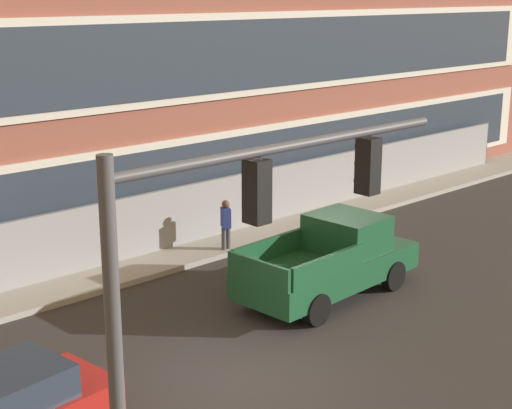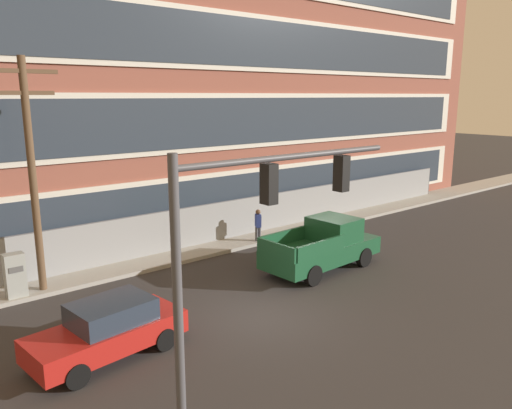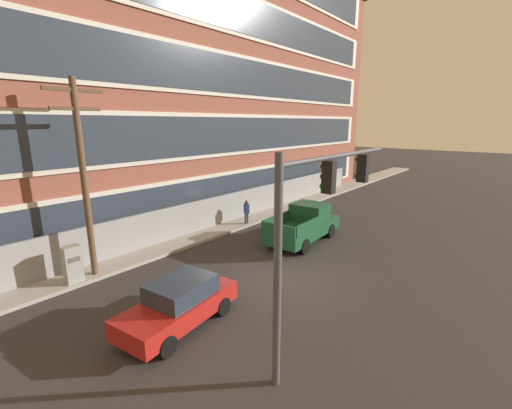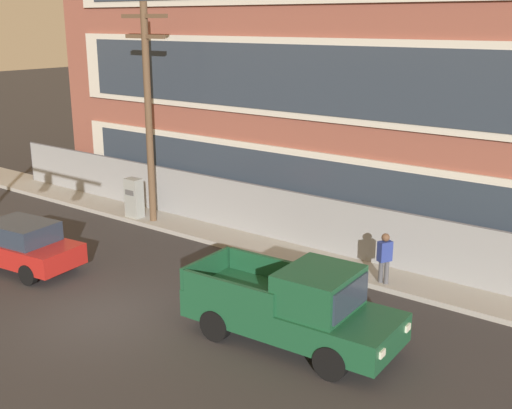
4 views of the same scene
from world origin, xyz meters
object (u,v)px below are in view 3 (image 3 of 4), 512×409
(traffic_signal_mast, at_px, (318,210))
(utility_pole_near_corner, at_px, (83,173))
(sedan_red, at_px, (180,303))
(pickup_truck_dark_green, at_px, (304,224))
(pedestrian_near_cabinet, at_px, (247,211))
(electrical_cabinet, at_px, (73,266))

(traffic_signal_mast, distance_m, utility_pole_near_corner, 9.88)
(sedan_red, bearing_deg, pickup_truck_dark_green, 6.87)
(pedestrian_near_cabinet, bearing_deg, electrical_cabinet, 179.55)
(traffic_signal_mast, xyz_separation_m, electrical_cabinet, (-2.67, 9.60, -3.39))
(pickup_truck_dark_green, distance_m, pedestrian_near_cabinet, 4.39)
(pedestrian_near_cabinet, bearing_deg, utility_pole_near_corner, 178.86)
(pickup_truck_dark_green, bearing_deg, pedestrian_near_cabinet, 88.02)
(sedan_red, relative_size, electrical_cabinet, 2.55)
(pickup_truck_dark_green, distance_m, electrical_cabinet, 11.52)
(utility_pole_near_corner, bearing_deg, pickup_truck_dark_green, -25.30)
(traffic_signal_mast, xyz_separation_m, pickup_truck_dark_green, (7.94, 5.13, -3.28))
(traffic_signal_mast, bearing_deg, electrical_cabinet, 105.54)
(pickup_truck_dark_green, relative_size, sedan_red, 1.26)
(utility_pole_near_corner, distance_m, electrical_cabinet, 3.80)
(traffic_signal_mast, distance_m, electrical_cabinet, 10.53)
(electrical_cabinet, height_order, pedestrian_near_cabinet, electrical_cabinet)
(traffic_signal_mast, relative_size, electrical_cabinet, 3.70)
(traffic_signal_mast, bearing_deg, sedan_red, 113.73)
(traffic_signal_mast, xyz_separation_m, pedestrian_near_cabinet, (8.09, 9.52, -3.27))
(traffic_signal_mast, height_order, pickup_truck_dark_green, traffic_signal_mast)
(pickup_truck_dark_green, bearing_deg, traffic_signal_mast, -147.13)
(utility_pole_near_corner, bearing_deg, traffic_signal_mast, -79.71)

